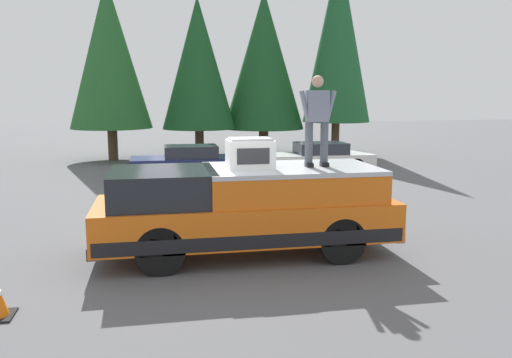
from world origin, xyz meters
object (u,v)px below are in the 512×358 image
compressor_unit (250,153)px  person_on_truck_bed (317,118)px  pickup_truck (246,209)px  parked_car_navy (189,162)px  parked_car_white (319,158)px

compressor_unit → person_on_truck_bed: bearing=-89.1°
pickup_truck → parked_car_navy: size_ratio=1.35×
compressor_unit → person_on_truck_bed: 1.42m
parked_car_white → person_on_truck_bed: bearing=162.0°
pickup_truck → compressor_unit: size_ratio=6.60×
pickup_truck → person_on_truck_bed: person_on_truck_bed is taller
person_on_truck_bed → parked_car_navy: person_on_truck_bed is taller
person_on_truck_bed → parked_car_white: 10.33m
person_on_truck_bed → parked_car_navy: 9.82m
person_on_truck_bed → compressor_unit: bearing=90.9°
pickup_truck → person_on_truck_bed: size_ratio=3.28×
compressor_unit → parked_car_navy: 9.58m
pickup_truck → person_on_truck_bed: bearing=-92.2°
pickup_truck → parked_car_white: size_ratio=1.35×
pickup_truck → compressor_unit: (-0.07, -0.07, 1.05)m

